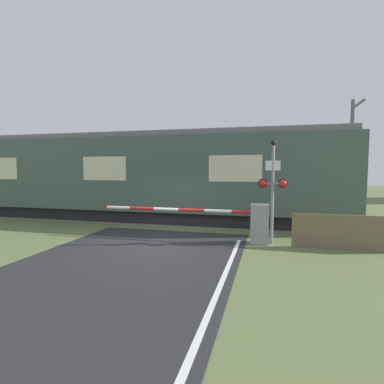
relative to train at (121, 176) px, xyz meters
The scene contains 7 objects.
ground_plane 6.13m from the train, 50.93° to the right, with size 80.00×80.00×0.00m, color #5B6B3D.
track_bed 4.20m from the train, ahead, with size 36.00×3.20×0.13m.
train is the anchor object (origin of this frame).
crossing_barrier 7.61m from the train, 28.98° to the right, with size 6.12×0.44×1.34m.
signal_post 8.19m from the train, 25.19° to the right, with size 0.95×0.26×3.49m.
catenary_pole 11.48m from the train, 12.18° to the left, with size 0.20×1.90×5.89m.
roadside_fence 10.46m from the train, 21.20° to the right, with size 3.19×0.06×1.10m.
Camera 1 is at (3.68, -9.40, 2.53)m, focal length 28.00 mm.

